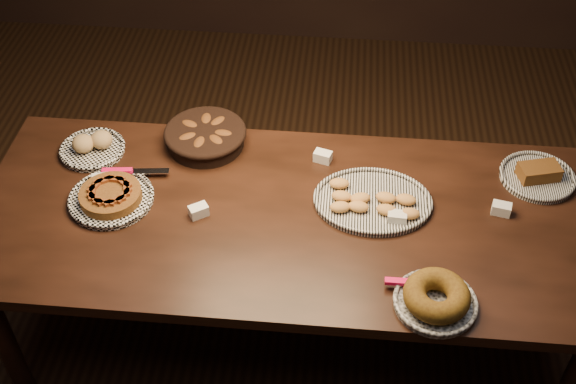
# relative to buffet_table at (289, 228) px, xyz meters

# --- Properties ---
(ground) EXTENTS (5.00, 5.00, 0.00)m
(ground) POSITION_rel_buffet_table_xyz_m (0.00, 0.00, -0.68)
(ground) COLOR black
(ground) RESTS_ON ground
(buffet_table) EXTENTS (2.40, 1.00, 0.75)m
(buffet_table) POSITION_rel_buffet_table_xyz_m (0.00, 0.00, 0.00)
(buffet_table) COLOR black
(buffet_table) RESTS_ON ground
(apple_tart_plate) EXTENTS (0.36, 0.34, 0.06)m
(apple_tart_plate) POSITION_rel_buffet_table_xyz_m (-0.69, 0.01, 0.10)
(apple_tart_plate) COLOR white
(apple_tart_plate) RESTS_ON buffet_table
(madeleine_platter) EXTENTS (0.45, 0.37, 0.05)m
(madeleine_platter) POSITION_rel_buffet_table_xyz_m (0.31, 0.08, 0.09)
(madeleine_platter) COLOR black
(madeleine_platter) RESTS_ON buffet_table
(bundt_cake_plate) EXTENTS (0.32, 0.29, 0.09)m
(bundt_cake_plate) POSITION_rel_buffet_table_xyz_m (0.52, -0.38, 0.11)
(bundt_cake_plate) COLOR black
(bundt_cake_plate) RESTS_ON buffet_table
(croissant_basket) EXTENTS (0.34, 0.34, 0.09)m
(croissant_basket) POSITION_rel_buffet_table_xyz_m (-0.38, 0.38, 0.12)
(croissant_basket) COLOR black
(croissant_basket) RESTS_ON buffet_table
(bread_roll_plate) EXTENTS (0.27, 0.27, 0.08)m
(bread_roll_plate) POSITION_rel_buffet_table_xyz_m (-0.84, 0.29, 0.10)
(bread_roll_plate) COLOR white
(bread_roll_plate) RESTS_ON buffet_table
(loaf_plate) EXTENTS (0.30, 0.30, 0.07)m
(loaf_plate) POSITION_rel_buffet_table_xyz_m (0.96, 0.29, 0.09)
(loaf_plate) COLOR black
(loaf_plate) RESTS_ON buffet_table
(tent_cards) EXTENTS (1.62, 0.42, 0.04)m
(tent_cards) POSITION_rel_buffet_table_xyz_m (0.04, 0.09, 0.10)
(tent_cards) COLOR white
(tent_cards) RESTS_ON buffet_table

